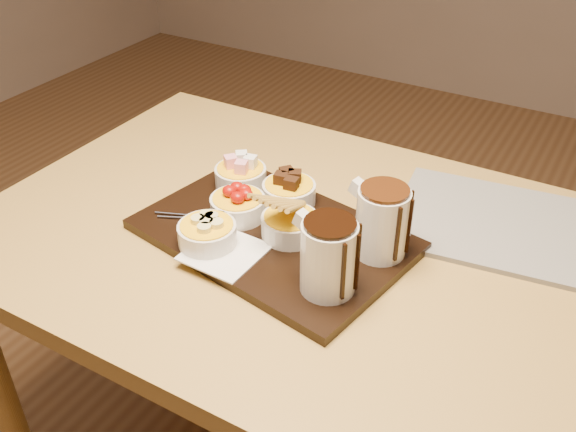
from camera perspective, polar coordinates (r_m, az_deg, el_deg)
The scene contains 12 objects.
dining_table at distance 1.20m, azimuth 1.81°, elevation -5.74°, with size 1.20×0.80×0.75m.
serving_board at distance 1.13m, azimuth -1.32°, elevation -1.71°, with size 0.46×0.30×0.02m, color black.
napkin at distance 1.08m, azimuth -5.65°, elevation -3.22°, with size 0.12×0.12×0.00m, color white.
bowl_marshmallows at distance 1.25m, azimuth -4.23°, elevation 3.49°, with size 0.10×0.10×0.04m, color silver.
bowl_cake at distance 1.19m, azimuth 0.08°, elevation 2.04°, with size 0.10×0.10×0.04m, color silver.
bowl_strawberries at distance 1.16m, azimuth -4.47°, elevation 0.81°, with size 0.10×0.10×0.04m, color silver.
bowl_biscotti at distance 1.10m, azimuth 0.17°, elevation -0.89°, with size 0.10×0.10×0.04m, color silver.
bowl_bananas at distance 1.09m, azimuth -7.18°, elevation -1.66°, with size 0.10×0.10×0.04m, color silver.
pitcher_dark_chocolate at distance 0.97m, azimuth 3.62°, elevation -3.73°, with size 0.09×0.09×0.12m, color silver.
pitcher_milk_chocolate at distance 1.05m, azimuth 8.34°, elevation -0.60°, with size 0.09×0.09×0.12m, color silver.
fondue_skewers at distance 1.16m, azimuth -5.65°, elevation -0.18°, with size 0.26×0.03×0.01m, color silver, non-canonical shape.
newspaper at distance 1.23m, azimuth 17.74°, elevation -0.62°, with size 0.35×0.28×0.01m, color beige.
Camera 1 is at (0.43, -0.82, 1.42)m, focal length 40.00 mm.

